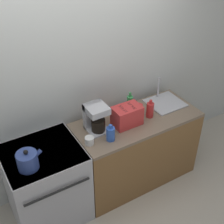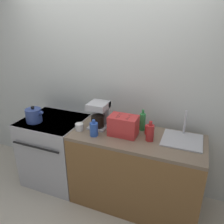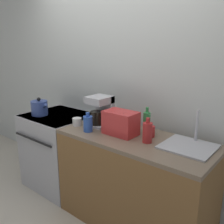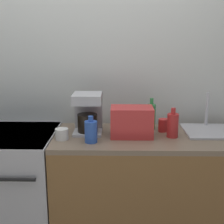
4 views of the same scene
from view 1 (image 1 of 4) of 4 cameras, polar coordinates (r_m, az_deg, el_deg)
The scene contains 13 objects.
ground_plane at distance 3.69m, azimuth 0.00°, elevation -17.54°, with size 12.00×12.00×0.00m, color beige.
wall_back at distance 3.32m, azimuth -6.50°, elevation 5.41°, with size 8.00×0.05×2.60m.
stove at distance 3.39m, azimuth -11.87°, elevation -12.67°, with size 0.76×0.71×0.89m.
counter_block at distance 3.73m, azimuth 4.30°, elevation -6.80°, with size 1.43×0.63×0.89m.
kettle at distance 2.91m, azimuth -15.17°, elevation -8.56°, with size 0.24×0.19×0.21m.
toaster at distance 3.30m, azimuth 2.75°, elevation -0.68°, with size 0.30×0.20×0.22m.
coffee_maker at distance 3.21m, azimuth -2.99°, elevation -0.89°, with size 0.21×0.23×0.30m.
sink_tray at distance 3.74m, azimuth 9.60°, elevation 1.82°, with size 0.40×0.38×0.28m.
bottle_green at distance 3.51m, azimuth 3.28°, elevation 1.55°, with size 0.07×0.07×0.24m.
bottle_red at distance 3.45m, azimuth 6.97°, elevation 0.41°, with size 0.08×0.08×0.22m.
bottle_blue at distance 3.11m, azimuth -0.27°, elevation -3.98°, with size 0.09×0.09×0.19m.
cup_red at distance 3.54m, azimuth 5.02°, elevation 0.69°, with size 0.08×0.08×0.10m.
cup_white at distance 3.10m, azimuth -4.15°, elevation -5.24°, with size 0.09×0.09×0.08m.
Camera 1 is at (-1.15, -1.92, 2.93)m, focal length 50.00 mm.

